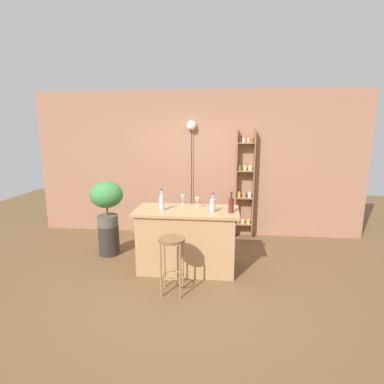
{
  "coord_description": "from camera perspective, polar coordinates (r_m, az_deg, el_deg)",
  "views": [
    {
      "loc": [
        0.52,
        -3.9,
        2.07
      ],
      "look_at": [
        0.05,
        0.55,
        1.13
      ],
      "focal_mm": 28.05,
      "sensor_mm": 36.0,
      "label": 1
    }
  ],
  "objects": [
    {
      "name": "ground",
      "position": [
        4.44,
        -1.44,
        -15.95
      ],
      "size": [
        12.0,
        12.0,
        0.0
      ],
      "primitive_type": "plane",
      "color": "brown"
    },
    {
      "name": "back_wall",
      "position": [
        5.91,
        0.94,
        5.29
      ],
      "size": [
        6.4,
        0.1,
        2.8
      ],
      "primitive_type": "cube",
      "color": "#9E6B51",
      "rests_on": "ground"
    },
    {
      "name": "kitchen_counter",
      "position": [
        4.53,
        -0.97,
        -8.96
      ],
      "size": [
        1.51,
        0.73,
        0.92
      ],
      "color": "tan",
      "rests_on": "ground"
    },
    {
      "name": "bar_stool",
      "position": [
        3.86,
        -3.84,
        -11.44
      ],
      "size": [
        0.34,
        0.34,
        0.74
      ],
      "color": "#997047",
      "rests_on": "ground"
    },
    {
      "name": "spice_shelf",
      "position": [
        5.8,
        9.96,
        1.46
      ],
      "size": [
        0.34,
        0.18,
        2.09
      ],
      "color": "olive",
      "rests_on": "ground"
    },
    {
      "name": "plant_stool",
      "position": [
        5.29,
        -15.51,
        -8.77
      ],
      "size": [
        0.34,
        0.34,
        0.5
      ],
      "primitive_type": "cylinder",
      "color": "#2D2823",
      "rests_on": "ground"
    },
    {
      "name": "potted_plant",
      "position": [
        5.09,
        -15.94,
        -1.22
      ],
      "size": [
        0.54,
        0.49,
        0.75
      ],
      "color": "#514C47",
      "rests_on": "plant_stool"
    },
    {
      "name": "bottle_sauce_amber",
      "position": [
        4.34,
        -5.77,
        -1.96
      ],
      "size": [
        0.07,
        0.07,
        0.31
      ],
      "color": "#B2B2B7",
      "rests_on": "kitchen_counter"
    },
    {
      "name": "bottle_spirits_clear",
      "position": [
        4.23,
        7.44,
        -2.43
      ],
      "size": [
        0.07,
        0.07,
        0.3
      ],
      "color": "#5B2319",
      "rests_on": "kitchen_counter"
    },
    {
      "name": "bottle_vinegar",
      "position": [
        4.23,
        3.94,
        -2.5
      ],
      "size": [
        0.08,
        0.08,
        0.27
      ],
      "color": "#B2B2B7",
      "rests_on": "kitchen_counter"
    },
    {
      "name": "wine_glass_left",
      "position": [
        4.62,
        -1.78,
        -1.07
      ],
      "size": [
        0.07,
        0.07,
        0.16
      ],
      "color": "silver",
      "rests_on": "kitchen_counter"
    },
    {
      "name": "wine_glass_center",
      "position": [
        4.44,
        1.02,
        -1.59
      ],
      "size": [
        0.07,
        0.07,
        0.16
      ],
      "color": "silver",
      "rests_on": "kitchen_counter"
    },
    {
      "name": "pendant_globe_light",
      "position": [
        5.77,
        -0.12,
        12.03
      ],
      "size": [
        0.18,
        0.18,
        2.24
      ],
      "color": "black",
      "rests_on": "ground"
    }
  ]
}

